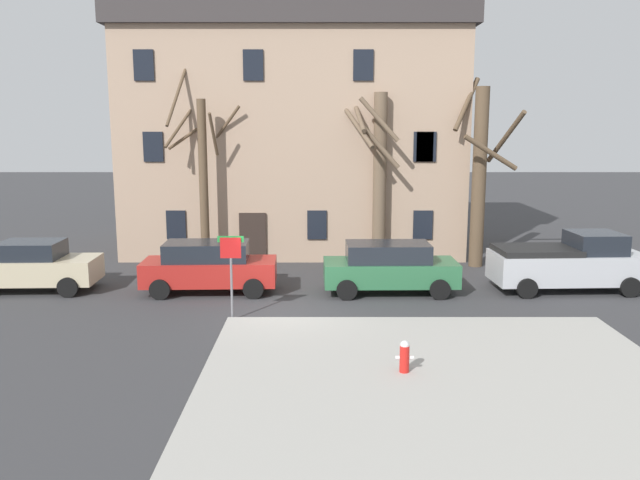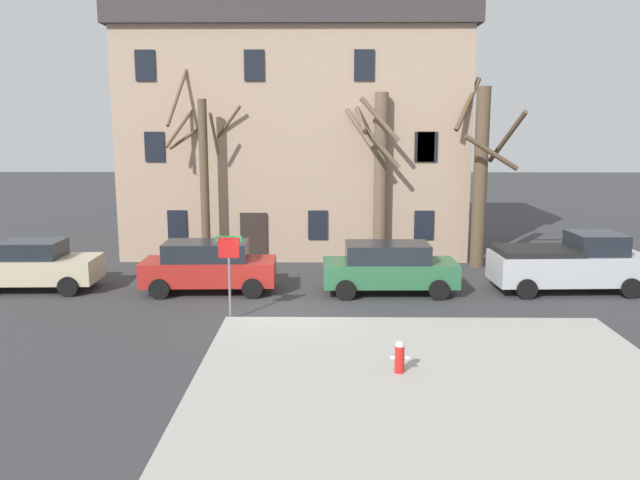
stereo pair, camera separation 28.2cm
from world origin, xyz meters
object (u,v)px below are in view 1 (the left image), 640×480
(car_green_wagon, at_px, (389,267))
(tree_bare_mid, at_px, (378,173))
(building_main, at_px, (294,117))
(car_red_wagon, at_px, (209,266))
(pickup_truck_silver, at_px, (568,263))
(car_beige_sedan, at_px, (32,266))
(tree_bare_near, at_px, (202,173))
(tree_bare_far, at_px, (480,173))
(fire_hydrant, at_px, (404,356))
(street_sign_pole, at_px, (230,261))
(bicycle_leaning, at_px, (211,257))

(car_green_wagon, bearing_deg, tree_bare_mid, 90.33)
(building_main, bearing_deg, car_red_wagon, -106.78)
(car_red_wagon, xyz_separation_m, car_green_wagon, (6.16, -0.06, -0.01))
(building_main, height_order, tree_bare_mid, building_main)
(pickup_truck_silver, bearing_deg, building_main, 139.24)
(tree_bare_mid, relative_size, car_green_wagon, 1.53)
(car_beige_sedan, bearing_deg, tree_bare_mid, 18.96)
(tree_bare_near, height_order, tree_bare_far, tree_bare_near)
(car_red_wagon, bearing_deg, car_green_wagon, -0.58)
(fire_hydrant, bearing_deg, tree_bare_near, 119.71)
(building_main, distance_m, tree_bare_far, 9.06)
(fire_hydrant, distance_m, street_sign_pole, 6.37)
(building_main, distance_m, car_red_wagon, 10.41)
(tree_bare_far, xyz_separation_m, fire_hydrant, (-4.46, -11.71, -3.29))
(bicycle_leaning, bearing_deg, tree_bare_far, -0.34)
(tree_bare_far, bearing_deg, building_main, 149.22)
(pickup_truck_silver, relative_size, fire_hydrant, 6.99)
(car_red_wagon, relative_size, car_green_wagon, 1.01)
(car_green_wagon, xyz_separation_m, bicycle_leaning, (-6.79, 4.32, -0.53))
(car_red_wagon, xyz_separation_m, fire_hydrant, (5.71, -7.52, -0.41))
(tree_bare_mid, relative_size, fire_hydrant, 9.31)
(tree_bare_mid, relative_size, street_sign_pole, 2.77)
(tree_bare_mid, bearing_deg, pickup_truck_silver, -33.51)
(tree_bare_near, distance_m, car_red_wagon, 5.03)
(tree_bare_near, height_order, car_red_wagon, tree_bare_near)
(car_green_wagon, relative_size, street_sign_pole, 1.81)
(pickup_truck_silver, xyz_separation_m, bicycle_leaning, (-13.02, 3.99, -0.61))
(building_main, xyz_separation_m, car_red_wagon, (-2.62, -8.69, -5.10))
(tree_bare_near, relative_size, street_sign_pole, 3.27)
(building_main, height_order, street_sign_pole, building_main)
(tree_bare_far, height_order, car_beige_sedan, tree_bare_far)
(tree_bare_mid, relative_size, pickup_truck_silver, 1.33)
(fire_hydrant, xyz_separation_m, bicycle_leaning, (-6.34, 11.77, -0.14))
(tree_bare_mid, relative_size, tree_bare_far, 0.92)
(car_green_wagon, bearing_deg, car_beige_sedan, 178.77)
(tree_bare_near, xyz_separation_m, car_green_wagon, (7.03, -4.08, -2.90))
(street_sign_pole, bearing_deg, fire_hydrant, -43.91)
(car_beige_sedan, bearing_deg, car_green_wagon, -1.23)
(pickup_truck_silver, distance_m, street_sign_pole, 11.73)
(street_sign_pole, distance_m, bicycle_leaning, 7.79)
(car_green_wagon, bearing_deg, car_red_wagon, 179.42)
(car_beige_sedan, height_order, car_red_wagon, car_red_wagon)
(car_red_wagon, bearing_deg, street_sign_pole, -69.22)
(tree_bare_near, distance_m, tree_bare_mid, 7.02)
(fire_hydrant, distance_m, bicycle_leaning, 13.37)
(tree_bare_far, distance_m, car_red_wagon, 11.37)
(tree_bare_near, distance_m, car_green_wagon, 8.63)
(building_main, relative_size, fire_hydrant, 20.21)
(pickup_truck_silver, bearing_deg, car_green_wagon, -176.96)
(fire_hydrant, xyz_separation_m, street_sign_pole, (-4.50, 4.33, 1.26))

